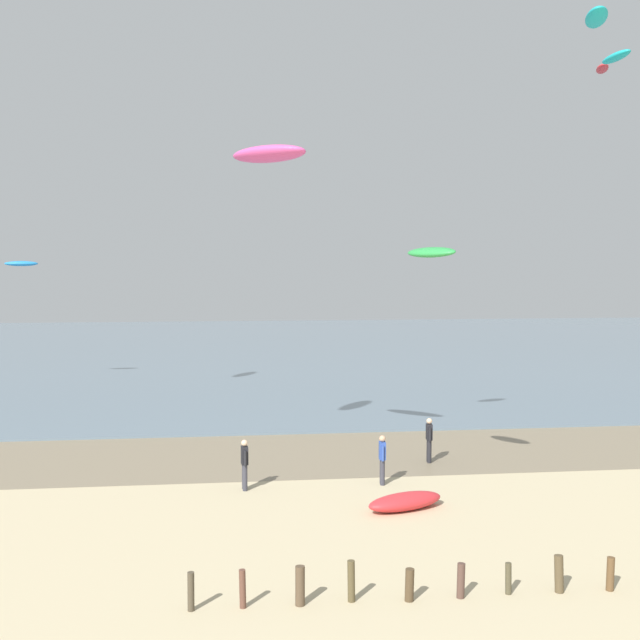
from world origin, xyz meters
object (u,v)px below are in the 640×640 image
at_px(person_mid_beach, 382,458).
at_px(kite_aloft_2, 602,69).
at_px(person_by_waterline, 429,439).
at_px(kite_aloft_8, 21,264).
at_px(kite_aloft_5, 431,252).
at_px(person_nearest_camera, 245,463).
at_px(kite_aloft_7, 269,154).
at_px(kite_aloft_3, 596,17).
at_px(grounded_kite, 405,501).
at_px(kite_aloft_6, 616,57).

xyz_separation_m(person_mid_beach, kite_aloft_2, (20.17, 25.68, 19.82)).
relative_size(person_by_waterline, kite_aloft_8, 0.86).
bearing_deg(kite_aloft_8, kite_aloft_5, 124.20).
bearing_deg(person_nearest_camera, kite_aloft_7, 61.41).
height_order(kite_aloft_7, kite_aloft_8, kite_aloft_7).
height_order(person_mid_beach, kite_aloft_3, kite_aloft_3).
xyz_separation_m(grounded_kite, kite_aloft_7, (-3.92, 4.51, 11.17)).
bearing_deg(kite_aloft_7, kite_aloft_6, 62.42).
distance_m(person_nearest_camera, kite_aloft_8, 28.65).
bearing_deg(kite_aloft_8, person_by_waterline, 130.54).
height_order(person_nearest_camera, grounded_kite, person_nearest_camera).
xyz_separation_m(person_nearest_camera, kite_aloft_5, (6.05, -1.15, 7.05)).
bearing_deg(kite_aloft_2, kite_aloft_8, 114.03).
bearing_deg(person_nearest_camera, person_mid_beach, 1.44).
bearing_deg(kite_aloft_8, person_mid_beach, 123.62).
relative_size(person_mid_beach, grounded_kite, 0.66).
xyz_separation_m(person_nearest_camera, kite_aloft_2, (24.90, 25.80, 19.82)).
relative_size(kite_aloft_7, kite_aloft_8, 1.58).
distance_m(person_nearest_camera, kite_aloft_3, 20.35).
bearing_deg(kite_aloft_7, kite_aloft_8, 162.79).
xyz_separation_m(person_by_waterline, kite_aloft_5, (-1.06, -4.06, 7.05)).
relative_size(kite_aloft_2, kite_aloft_6, 1.11).
distance_m(kite_aloft_3, kite_aloft_6, 7.11).
distance_m(kite_aloft_6, kite_aloft_8, 35.39).
bearing_deg(kite_aloft_8, grounded_kite, 120.85).
relative_size(grounded_kite, kite_aloft_2, 1.06).
distance_m(person_by_waterline, kite_aloft_7, 12.24).
bearing_deg(kite_aloft_3, kite_aloft_2, 175.25).
height_order(person_nearest_camera, kite_aloft_8, kite_aloft_8).
height_order(person_mid_beach, kite_aloft_6, kite_aloft_6).
bearing_deg(person_mid_beach, person_nearest_camera, -178.56).
height_order(person_nearest_camera, kite_aloft_3, kite_aloft_3).
distance_m(person_nearest_camera, kite_aloft_5, 9.36).
bearing_deg(kite_aloft_7, person_by_waterline, 52.15).
bearing_deg(kite_aloft_2, grounded_kite, 167.24).
distance_m(kite_aloft_6, kite_aloft_7, 17.74).
distance_m(person_mid_beach, kite_aloft_7, 11.29).
bearing_deg(kite_aloft_7, kite_aloft_5, 11.85).
xyz_separation_m(person_mid_beach, kite_aloft_6, (12.02, 7.69, 15.84)).
height_order(grounded_kite, kite_aloft_8, kite_aloft_8).
bearing_deg(kite_aloft_2, kite_aloft_5, 167.30).
distance_m(person_by_waterline, grounded_kite, 6.15).
bearing_deg(person_mid_beach, kite_aloft_7, 156.78).
bearing_deg(kite_aloft_8, kite_aloft_6, 148.24).
bearing_deg(grounded_kite, person_mid_beach, -108.80).
relative_size(person_by_waterline, kite_aloft_7, 0.54).
distance_m(person_by_waterline, kite_aloft_8, 30.36).
bearing_deg(kite_aloft_5, kite_aloft_3, -101.74).
distance_m(kite_aloft_2, kite_aloft_6, 20.15).
relative_size(person_mid_beach, person_by_waterline, 1.00).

